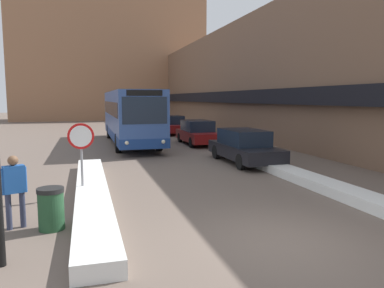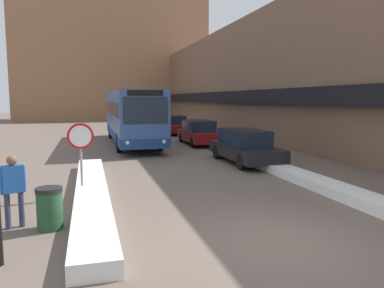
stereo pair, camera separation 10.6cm
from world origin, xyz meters
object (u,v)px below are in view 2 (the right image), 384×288
at_px(parked_car_middle, 199,132).
at_px(pedestrian, 13,185).
at_px(parked_car_back, 174,125).
at_px(city_bus, 131,116).
at_px(stop_sign, 81,144).
at_px(parked_car_front, 245,146).
at_px(trash_bin, 50,208).

distance_m(parked_car_middle, pedestrian, 16.34).
relative_size(parked_car_back, pedestrian, 2.53).
distance_m(city_bus, stop_sign, 13.39).
distance_m(city_bus, parked_car_middle, 4.50).
height_order(city_bus, parked_car_middle, city_bus).
relative_size(city_bus, parked_car_middle, 2.69).
relative_size(parked_car_front, stop_sign, 2.20).
height_order(stop_sign, trash_bin, stop_sign).
xyz_separation_m(parked_car_front, pedestrian, (-8.50, -6.64, 0.24)).
xyz_separation_m(pedestrian, trash_bin, (0.77, -0.29, -0.52)).
bearing_deg(trash_bin, city_bus, 77.09).
height_order(parked_car_front, parked_car_back, parked_car_back).
relative_size(parked_car_middle, parked_car_back, 1.11).
height_order(city_bus, pedestrian, city_bus).
relative_size(stop_sign, pedestrian, 1.33).
bearing_deg(pedestrian, city_bus, 52.18).
relative_size(parked_car_front, pedestrian, 2.93).
relative_size(city_bus, parked_car_back, 2.98).
relative_size(parked_car_front, parked_car_middle, 1.05).
distance_m(city_bus, trash_bin, 16.18).
distance_m(city_bus, parked_car_front, 9.76).
bearing_deg(parked_car_front, stop_sign, -148.80).
bearing_deg(stop_sign, parked_car_back, 69.41).
bearing_deg(parked_car_front, trash_bin, -138.07).
bearing_deg(pedestrian, trash_bin, -42.82).
distance_m(parked_car_back, pedestrian, 22.81).
height_order(pedestrian, trash_bin, pedestrian).
xyz_separation_m(parked_car_middle, stop_sign, (-7.07, -11.59, 0.84)).
bearing_deg(pedestrian, stop_sign, 36.80).
relative_size(parked_car_front, trash_bin, 5.13).
xyz_separation_m(city_bus, parked_car_front, (4.12, -8.78, -1.06)).
height_order(parked_car_back, stop_sign, stop_sign).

